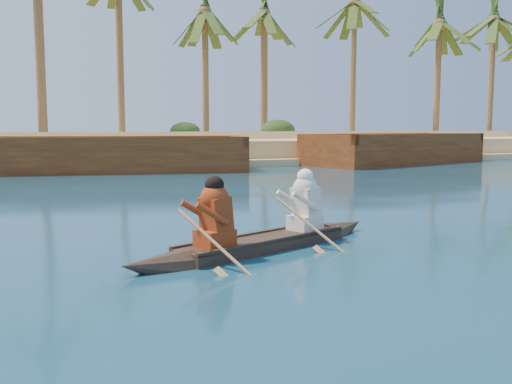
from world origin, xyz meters
name	(u,v)px	position (x,y,z in m)	size (l,w,h in m)	color
canoe	(263,232)	(8.00, 3.98, 0.29)	(5.28, 2.57, 1.48)	#38281E
barge_mid	(121,157)	(8.76, 22.00, 0.66)	(11.84, 5.95, 1.89)	brown
barge_right	(396,151)	(24.15, 22.00, 0.69)	(12.41, 7.14, 1.96)	brown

